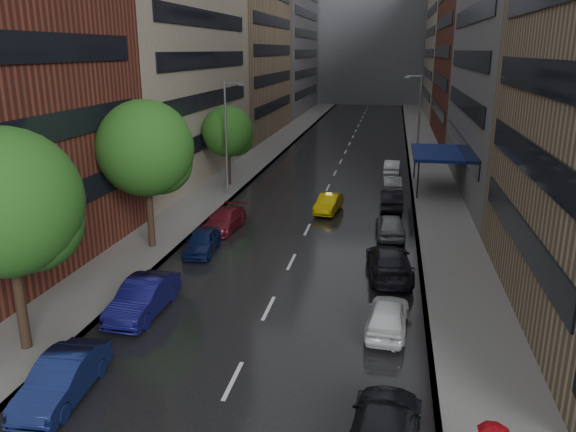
# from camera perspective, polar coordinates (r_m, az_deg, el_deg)

# --- Properties ---
(road) EXTENTS (14.00, 140.00, 0.01)m
(road) POSITION_cam_1_polar(r_m,az_deg,el_deg) (64.25, 5.71, 6.20)
(road) COLOR black
(road) RESTS_ON ground
(sidewalk_left) EXTENTS (4.00, 140.00, 0.15)m
(sidewalk_left) POSITION_cam_1_polar(r_m,az_deg,el_deg) (65.58, -2.19, 6.54)
(sidewalk_left) COLOR gray
(sidewalk_left) RESTS_ON ground
(sidewalk_right) EXTENTS (4.00, 140.00, 0.15)m
(sidewalk_right) POSITION_cam_1_polar(r_m,az_deg,el_deg) (64.15, 13.79, 5.85)
(sidewalk_right) COLOR gray
(sidewalk_right) RESTS_ON ground
(buildings_left) EXTENTS (8.00, 108.00, 38.00)m
(buildings_left) POSITION_cam_1_polar(r_m,az_deg,el_deg) (74.72, -5.55, 19.95)
(buildings_left) COLOR maroon
(buildings_left) RESTS_ON ground
(buildings_right) EXTENTS (8.05, 109.10, 36.00)m
(buildings_right) POSITION_cam_1_polar(r_m,az_deg,el_deg) (70.50, 19.52, 18.56)
(buildings_right) COLOR #937A5B
(buildings_right) RESTS_ON ground
(building_far) EXTENTS (40.00, 14.00, 32.00)m
(building_far) POSITION_cam_1_polar(r_m,az_deg,el_deg) (131.19, 8.64, 18.35)
(building_far) COLOR slate
(building_far) RESTS_ON ground
(tree_near) EXTENTS (5.57, 5.57, 8.87)m
(tree_near) POSITION_cam_1_polar(r_m,az_deg,el_deg) (22.97, -26.76, 1.21)
(tree_near) COLOR #382619
(tree_near) RESTS_ON ground
(tree_mid) EXTENTS (5.53, 5.53, 8.82)m
(tree_mid) POSITION_cam_1_polar(r_m,az_deg,el_deg) (33.21, -14.28, 6.66)
(tree_mid) COLOR #382619
(tree_mid) RESTS_ON ground
(tree_far) EXTENTS (4.36, 4.36, 6.95)m
(tree_far) POSITION_cam_1_polar(r_m,az_deg,el_deg) (48.57, -6.17, 8.52)
(tree_far) COLOR #382619
(tree_far) RESTS_ON ground
(taxi) EXTENTS (1.89, 4.13, 1.31)m
(taxi) POSITION_cam_1_polar(r_m,az_deg,el_deg) (41.11, 4.14, 1.28)
(taxi) COLOR yellow
(taxi) RESTS_ON ground
(parked_cars_left) EXTENTS (2.23, 23.75, 1.60)m
(parked_cars_left) POSITION_cam_1_polar(r_m,az_deg,el_deg) (29.13, -11.66, -5.40)
(parked_cars_left) COLOR #0E1844
(parked_cars_left) RESTS_ON ground
(parked_cars_right) EXTENTS (2.74, 44.21, 1.58)m
(parked_cars_right) POSITION_cam_1_polar(r_m,az_deg,el_deg) (33.47, 10.32, -2.39)
(parked_cars_right) COLOR black
(parked_cars_right) RESTS_ON ground
(street_lamp_left) EXTENTS (1.74, 0.22, 9.00)m
(street_lamp_left) POSITION_cam_1_polar(r_m,az_deg,el_deg) (45.38, -6.21, 8.13)
(street_lamp_left) COLOR gray
(street_lamp_left) RESTS_ON sidewalk_left
(street_lamp_right) EXTENTS (1.74, 0.22, 9.00)m
(street_lamp_right) POSITION_cam_1_polar(r_m,az_deg,el_deg) (58.44, 13.09, 9.67)
(street_lamp_right) COLOR gray
(street_lamp_right) RESTS_ON sidewalk_right
(awning) EXTENTS (4.00, 8.00, 3.12)m
(awning) POSITION_cam_1_polar(r_m,az_deg,el_deg) (48.88, 14.87, 6.20)
(awning) COLOR navy
(awning) RESTS_ON sidewalk_right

